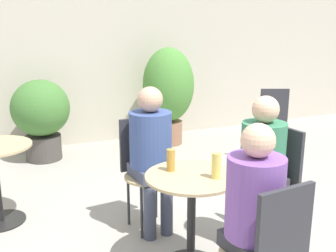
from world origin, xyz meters
The scene contains 13 objects.
storefront_wall centered at (0.00, 3.54, 1.50)m, with size 10.00×0.06×3.00m.
cafe_table_near centered at (-0.16, 0.11, 0.50)m, with size 0.64×0.64×0.71m.
bistro_chair_0 centered at (-0.10, -0.65, 0.57)m, with size 0.41×0.42×0.94m.
bistro_chair_1 centered at (0.60, 0.17, 0.57)m, with size 0.42×0.41×0.94m.
bistro_chair_2 centered at (-0.23, 0.87, 0.57)m, with size 0.41×0.42×0.94m.
bistro_chair_4 centered at (1.88, 1.84, 0.57)m, with size 0.45×0.46×0.94m.
seated_person_0 centered at (-0.11, -0.50, 0.73)m, with size 0.31×0.33×1.21m.
seated_person_1 centered at (0.45, 0.16, 0.72)m, with size 0.35×0.33×1.20m.
seated_person_2 centered at (-0.22, 0.72, 0.74)m, with size 0.34×0.36×1.23m.
beer_glass_0 centered at (-0.26, 0.24, 0.79)m, with size 0.06×0.06×0.16m.
beer_glass_1 centered at (-0.04, -0.01, 0.80)m, with size 0.06×0.06×0.18m.
potted_plant_0 centered at (-0.82, 3.01, 0.61)m, with size 0.73×0.73×1.04m.
potted_plant_1 centered at (0.95, 3.01, 0.81)m, with size 0.74×0.74×1.40m.
Camera 1 is at (-1.33, -2.11, 1.69)m, focal length 42.00 mm.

